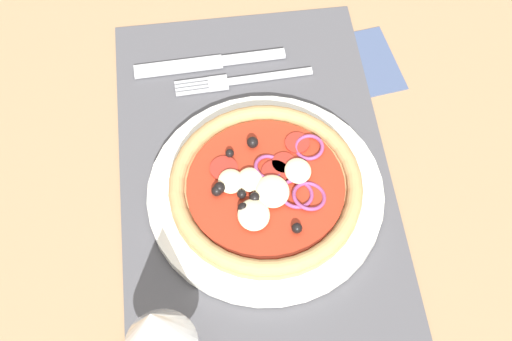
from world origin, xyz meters
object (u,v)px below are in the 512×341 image
Objects in this scene: wine_glass at (157,331)px; knife at (208,63)px; plate at (266,194)px; fork at (236,81)px; napkin at (358,64)px; pizza at (266,186)px.

knife is at bearing -11.26° from wine_glass.
fork is (17.35, 1.57, -0.45)cm from plate.
napkin is (-2.26, -19.71, -0.47)cm from knife.
fork reaches higher than napkin.
napkin is at bearing -38.76° from plate.
plate is at bearing 141.24° from napkin.
fork is at bearing 132.26° from knife.
fork is at bearing 5.16° from plate.
fork is 4.73cm from knife.
knife is 1.82× the size of napkin.
napkin is at bearing 171.46° from knife.
pizza reaches higher than plate.
plate is 1.38× the size of knife.
pizza is 1.50× the size of wine_glass.
pizza reaches higher than fork.
pizza is 1.11× the size of knife.
wine_glass reaches higher than pizza.
knife reaches higher than napkin.
knife is at bearing 13.21° from plate.
plate is 21.30cm from knife.
wine_glass is at bearing 70.22° from fork.
plate is 17.43cm from fork.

